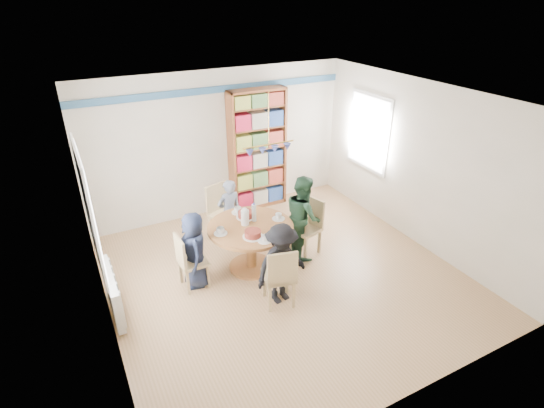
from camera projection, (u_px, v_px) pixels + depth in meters
ground at (284, 275)px, 6.49m from camera, size 5.00×5.00×0.00m
room_shell at (242, 159)px, 6.32m from camera, size 5.00×5.00×5.00m
radiator at (113, 293)px, 5.58m from camera, size 0.12×1.00×0.60m
dining_table at (251, 237)px, 6.43m from camera, size 1.30×1.30×0.75m
chair_left at (188, 259)px, 6.04m from camera, size 0.40×0.40×0.87m
chair_right at (309, 224)px, 6.87m from camera, size 0.52×0.52×0.95m
chair_far at (221, 210)px, 7.25m from camera, size 0.55×0.55×0.99m
chair_near at (280, 275)px, 5.66m from camera, size 0.49×0.49×0.93m
person_left at (195, 250)px, 6.07m from camera, size 0.43×0.61×1.17m
person_right at (303, 216)px, 6.74m from camera, size 0.66×0.77×1.38m
person_far at (229, 212)px, 7.11m from camera, size 0.45×0.32×1.16m
person_near at (281, 264)px, 5.73m from camera, size 0.84×0.56×1.20m
bookshelf at (257, 151)px, 8.11m from camera, size 1.11×0.33×2.33m
tableware at (248, 222)px, 6.33m from camera, size 1.15×1.15×0.30m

